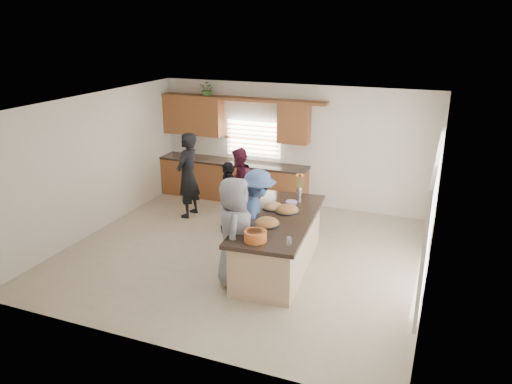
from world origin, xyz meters
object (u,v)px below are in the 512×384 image
at_px(island, 278,244).
at_px(woman_left_front, 229,197).
at_px(woman_right_front, 235,232).
at_px(salad_bowl, 255,235).
at_px(woman_right_back, 258,216).
at_px(woman_left_mid, 239,183).
at_px(woman_left_back, 188,175).

bearing_deg(island, woman_left_front, 136.68).
bearing_deg(woman_right_front, salad_bowl, -138.12).
bearing_deg(island, woman_right_back, 158.31).
relative_size(woman_right_back, woman_right_front, 0.93).
bearing_deg(salad_bowl, woman_right_front, 151.63).
bearing_deg(woman_right_back, woman_left_front, 24.00).
bearing_deg(woman_left_mid, woman_left_back, -82.76).
bearing_deg(woman_left_back, salad_bowl, 46.53).
distance_m(woman_left_back, woman_right_back, 2.67).
relative_size(woman_left_front, woman_right_front, 0.81).
xyz_separation_m(woman_left_front, woman_right_back, (1.05, -1.05, 0.12)).
distance_m(woman_left_back, woman_right_front, 3.25).
xyz_separation_m(woman_left_mid, woman_left_front, (0.14, -0.83, -0.03)).
relative_size(woman_left_back, woman_right_front, 1.02).
xyz_separation_m(salad_bowl, woman_left_mid, (-1.61, 3.05, -0.27)).
relative_size(woman_left_mid, woman_right_front, 0.84).
relative_size(woman_left_front, woman_right_back, 0.87).
relative_size(salad_bowl, woman_left_front, 0.24).
relative_size(island, woman_right_front, 1.52).
distance_m(island, salad_bowl, 1.19).
xyz_separation_m(salad_bowl, woman_right_back, (-0.42, 1.17, -0.18)).
bearing_deg(woman_right_back, woman_left_back, 35.45).
height_order(woman_left_mid, woman_right_front, woman_right_front).
xyz_separation_m(island, woman_right_front, (-0.47, -0.79, 0.47)).
xyz_separation_m(salad_bowl, woman_right_front, (-0.46, 0.25, -0.12)).
bearing_deg(woman_left_mid, salad_bowl, 13.75).
distance_m(salad_bowl, woman_right_back, 1.26).
bearing_deg(island, salad_bowl, -95.70).
height_order(island, woman_left_mid, woman_left_mid).
bearing_deg(woman_right_front, island, -50.85).
bearing_deg(woman_left_mid, woman_left_front, -4.73).
relative_size(salad_bowl, woman_right_back, 0.20).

